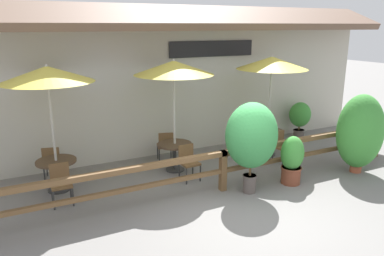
% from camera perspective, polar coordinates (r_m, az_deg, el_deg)
% --- Properties ---
extents(ground_plane, '(60.00, 60.00, 0.00)m').
position_cam_1_polar(ground_plane, '(7.97, 8.68, -12.15)').
color(ground_plane, slate).
extents(building_facade, '(14.28, 1.49, 4.23)m').
position_cam_1_polar(building_facade, '(10.77, -3.60, 7.38)').
color(building_facade, '#BCB7A8').
rests_on(building_facade, ground).
extents(patio_railing, '(10.40, 0.14, 0.95)m').
position_cam_1_polar(patio_railing, '(8.48, 4.77, -5.13)').
color(patio_railing, brown).
rests_on(patio_railing, ground).
extents(patio_umbrella_near, '(1.97, 1.97, 2.87)m').
position_cam_1_polar(patio_umbrella_near, '(8.54, -21.21, 7.62)').
color(patio_umbrella_near, '#B7B2A8').
rests_on(patio_umbrella_near, ground).
extents(dining_table_near, '(0.89, 0.89, 0.73)m').
position_cam_1_polar(dining_table_near, '(9.02, -19.93, -5.53)').
color(dining_table_near, '#4C3826').
rests_on(dining_table_near, ground).
extents(chair_near_streetside, '(0.43, 0.43, 0.86)m').
position_cam_1_polar(chair_near_streetside, '(8.40, -19.36, -7.74)').
color(chair_near_streetside, brown).
rests_on(chair_near_streetside, ground).
extents(chair_near_wallside, '(0.51, 0.51, 0.86)m').
position_cam_1_polar(chair_near_wallside, '(9.71, -20.53, -4.73)').
color(chair_near_wallside, brown).
rests_on(chair_near_wallside, ground).
extents(patio_umbrella_middle, '(1.97, 1.97, 2.87)m').
position_cam_1_polar(patio_umbrella_middle, '(9.22, -2.80, 9.13)').
color(patio_umbrella_middle, '#B7B2A8').
rests_on(patio_umbrella_middle, ground).
extents(dining_table_middle, '(0.89, 0.89, 0.73)m').
position_cam_1_polar(dining_table_middle, '(9.67, -2.64, -3.19)').
color(dining_table_middle, '#4C3826').
rests_on(dining_table_middle, ground).
extents(chair_middle_streetside, '(0.44, 0.44, 0.86)m').
position_cam_1_polar(chair_middle_streetside, '(9.12, -0.56, -4.99)').
color(chair_middle_streetside, brown).
rests_on(chair_middle_streetside, ground).
extents(chair_middle_wallside, '(0.51, 0.51, 0.86)m').
position_cam_1_polar(chair_middle_wallside, '(10.32, -4.08, -2.58)').
color(chair_middle_wallside, brown).
rests_on(chair_middle_wallside, ground).
extents(patio_umbrella_far, '(1.97, 1.97, 2.87)m').
position_cam_1_polar(patio_umbrella_far, '(10.65, 12.09, 9.65)').
color(patio_umbrella_far, '#B7B2A8').
rests_on(patio_umbrella_far, ground).
extents(dining_table_far, '(0.89, 0.89, 0.73)m').
position_cam_1_polar(dining_table_far, '(11.04, 11.49, -1.12)').
color(dining_table_far, '#4C3826').
rests_on(dining_table_far, ground).
extents(chair_far_streetside, '(0.47, 0.47, 0.86)m').
position_cam_1_polar(chair_far_streetside, '(10.56, 13.48, -2.56)').
color(chair_far_streetside, brown).
rests_on(chair_far_streetside, ground).
extents(chair_far_wallside, '(0.44, 0.44, 0.86)m').
position_cam_1_polar(chair_far_wallside, '(11.57, 9.49, -0.76)').
color(chair_far_wallside, brown).
rests_on(chair_far_wallside, ground).
extents(potted_plant_corner_fern, '(1.20, 1.08, 2.03)m').
position_cam_1_polar(potted_plant_corner_fern, '(10.31, 24.23, -0.53)').
color(potted_plant_corner_fern, '#9E4C33').
rests_on(potted_plant_corner_fern, ground).
extents(potted_plant_broad_leaf, '(1.18, 1.06, 2.08)m').
position_cam_1_polar(potted_plant_broad_leaf, '(8.26, 9.05, -1.28)').
color(potted_plant_broad_leaf, '#564C47').
rests_on(potted_plant_broad_leaf, ground).
extents(potted_plant_tall_tropical, '(0.57, 0.51, 1.17)m').
position_cam_1_polar(potted_plant_tall_tropical, '(9.16, 14.99, -4.60)').
color(potted_plant_tall_tropical, brown).
rests_on(potted_plant_tall_tropical, ground).
extents(potted_plant_small_flowering, '(0.74, 0.67, 1.19)m').
position_cam_1_polar(potted_plant_small_flowering, '(13.05, 16.13, 1.77)').
color(potted_plant_small_flowering, '#564C47').
rests_on(potted_plant_small_flowering, ground).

